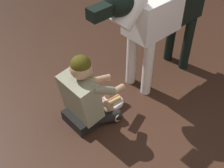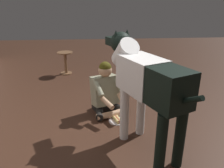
{
  "view_description": "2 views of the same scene",
  "coord_description": "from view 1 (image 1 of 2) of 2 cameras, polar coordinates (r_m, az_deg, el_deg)",
  "views": [
    {
      "loc": [
        1.2,
        1.81,
        2.37
      ],
      "look_at": [
        0.49,
        -0.31,
        0.39
      ],
      "focal_mm": 47.56,
      "sensor_mm": 36.0,
      "label": 1
    },
    {
      "loc": [
        -2.39,
        -0.12,
        1.7
      ],
      "look_at": [
        0.42,
        -0.35,
        0.61
      ],
      "focal_mm": 35.14,
      "sensor_mm": 36.0,
      "label": 2
    }
  ],
  "objects": [
    {
      "name": "hot_dog_on_plate",
      "position": [
        3.33,
        0.05,
        -3.22
      ],
      "size": [
        0.25,
        0.25,
        0.06
      ],
      "color": "white",
      "rests_on": "ground"
    },
    {
      "name": "ground_plane",
      "position": [
        3.21,
        10.07,
        -6.82
      ],
      "size": [
        15.35,
        15.35,
        0.0
      ],
      "primitive_type": "plane",
      "color": "#3A2217"
    },
    {
      "name": "large_dog",
      "position": [
        3.2,
        8.59,
        12.93
      ],
      "size": [
        1.56,
        0.79,
        1.35
      ],
      "color": "silver",
      "rests_on": "ground"
    },
    {
      "name": "person_sitting_on_floor",
      "position": [
        2.95,
        -5.18,
        -2.2
      ],
      "size": [
        0.7,
        0.62,
        0.82
      ],
      "color": "black",
      "rests_on": "ground"
    }
  ]
}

